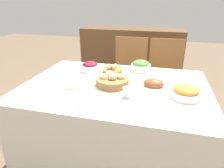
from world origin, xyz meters
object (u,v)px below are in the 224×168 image
Objects in this scene: drinking_cup at (128,92)px; bread_basket at (112,80)px; green_salad_bowl at (141,66)px; knife at (115,105)px; chair_far_right at (165,76)px; carrot_bowl at (186,92)px; sideboard at (131,59)px; butter_dish at (72,86)px; chair_far_center at (129,73)px; fork at (74,100)px; spoon at (119,105)px; dinner_plate at (94,102)px; ham_platter at (154,84)px; egg_basket at (112,70)px; beet_salad_bowl at (90,67)px.

bread_basket is at bearing 132.07° from drinking_cup.
green_salad_bowl is 0.77m from knife.
chair_far_right reaches higher than carrot_bowl.
knife is at bearing -84.31° from sideboard.
sideboard reaches higher than butter_dish.
chair_far_center is 1.30m from fork.
green_salad_bowl is 1.03× the size of spoon.
chair_far_right is 1.18m from drinking_cup.
sideboard is 6.36× the size of dinner_plate.
dinner_plate is (-0.24, -0.76, -0.05)m from green_salad_bowl.
carrot_bowl is 0.89m from butter_dish.
carrot_bowl is 0.43m from drinking_cup.
carrot_bowl is at bearing -8.93° from bread_basket.
knife is 1.85× the size of butter_dish.
dinner_plate is (-0.05, -0.34, -0.04)m from bread_basket.
green_salad_bowl is at bearing -76.90° from sideboard.
ham_platter is 3.29× the size of drinking_cup.
egg_basket is at bearing -89.24° from sideboard.
bread_basket is 3.56× the size of drinking_cup.
chair_far_center is at bearing 96.21° from spoon.
butter_dish is (-0.26, 0.19, 0.01)m from dinner_plate.
knife is (0.15, 0.00, -0.00)m from dinner_plate.
beet_salad_bowl is (-0.30, 0.29, 0.01)m from bread_basket.
bread_basket is at bearing 171.07° from carrot_bowl.
chair_far_center is 1.00× the size of chair_far_right.
egg_basket is 0.65m from dinner_plate.
dinner_plate is (0.03, -0.65, -0.02)m from egg_basket.
sideboard is 8.35× the size of knife.
spoon is at bearing -55.00° from beet_salad_bowl.
chair_far_right reaches higher than drinking_cup.
butter_dish is at bearing -106.10° from chair_far_center.
bread_basket is 0.59m from carrot_bowl.
chair_far_center is at bearing 83.51° from egg_basket.
dinner_plate is 0.15m from knife.
green_salad_bowl is 0.61m from drinking_cup.
chair_far_center is 0.67m from egg_basket.
egg_basket reaches higher than knife.
sideboard is 5.67× the size of bread_basket.
beet_salad_bowl is 0.67m from dinner_plate.
knife is at bearing -114.12° from drinking_cup.
beet_salad_bowl is 0.43m from butter_dish.
chair_far_center is 3.83× the size of dinner_plate.
dinner_plate is at bearing -36.41° from butter_dish.
chair_far_center is at bearing 111.55° from ham_platter.
carrot_bowl is at bearing 3.44° from butter_dish.
carrot_bowl is (0.58, -0.09, 0.00)m from bread_basket.
carrot_bowl is at bearing -68.73° from sideboard.
bread_basket is at bearing 106.83° from knife.
green_salad_bowl reaches higher than dinner_plate.
fork is 1.85× the size of butter_dish.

